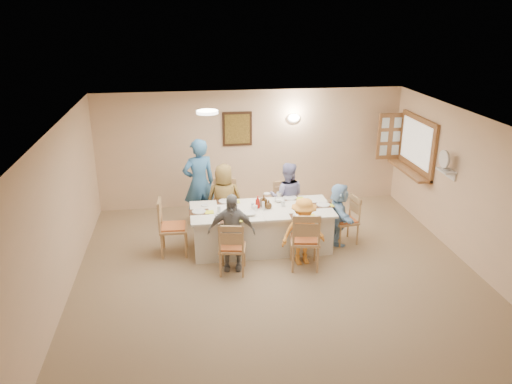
{
  "coord_description": "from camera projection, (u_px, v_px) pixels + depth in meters",
  "views": [
    {
      "loc": [
        -1.37,
        -6.71,
        4.13
      ],
      "look_at": [
        -0.2,
        1.4,
        1.05
      ],
      "focal_mm": 35.0,
      "sensor_mm": 36.0,
      "label": 1
    }
  ],
  "objects": [
    {
      "name": "drinking_glass",
      "position": [
        253.0,
        205.0,
        8.8
      ],
      "size": [
        0.06,
        0.06,
        0.09
      ],
      "primitive_type": "cylinder",
      "color": "silver",
      "rests_on": "dining_table"
    },
    {
      "name": "placemat_fr",
      "position": [
        300.0,
        216.0,
        8.49
      ],
      "size": [
        0.34,
        0.25,
        0.01
      ],
      "primitive_type": "cube",
      "color": "#472B19",
      "rests_on": "dining_table"
    },
    {
      "name": "placemat_bl",
      "position": [
        226.0,
        202.0,
        9.1
      ],
      "size": [
        0.33,
        0.24,
        0.01
      ],
      "primitive_type": "cube",
      "color": "#472B19",
      "rests_on": "dining_table"
    },
    {
      "name": "diner_back_right",
      "position": [
        287.0,
        197.0,
        9.53
      ],
      "size": [
        0.86,
        0.77,
        1.37
      ],
      "primitive_type": "imported",
      "rotation": [
        0.0,
        0.0,
        2.95
      ],
      "color": "#8D8CC2",
      "rests_on": "ground"
    },
    {
      "name": "shutter_door",
      "position": [
        390.0,
        136.0,
        10.65
      ],
      "size": [
        0.55,
        0.04,
        1.0
      ],
      "primitive_type": "cube",
      "color": "#956036",
      "rests_on": "room_walls"
    },
    {
      "name": "teacup_a",
      "position": [
        218.0,
        217.0,
        8.35
      ],
      "size": [
        0.18,
        0.18,
        0.08
      ],
      "primitive_type": "imported",
      "rotation": [
        0.0,
        0.0,
        -0.44
      ],
      "color": "white",
      "rests_on": "dining_table"
    },
    {
      "name": "plate_bl",
      "position": [
        226.0,
        201.0,
        9.1
      ],
      "size": [
        0.25,
        0.25,
        0.02
      ],
      "primitive_type": "cylinder",
      "color": "white",
      "rests_on": "dining_table"
    },
    {
      "name": "teacup_b",
      "position": [
        279.0,
        194.0,
        9.32
      ],
      "size": [
        0.15,
        0.15,
        0.09
      ],
      "primitive_type": "imported",
      "rotation": [
        0.0,
        0.0,
        0.24
      ],
      "color": "white",
      "rests_on": "dining_table"
    },
    {
      "name": "desk_fan",
      "position": [
        446.0,
        163.0,
        8.7
      ],
      "size": [
        0.3,
        0.3,
        0.28
      ],
      "primitive_type": null,
      "color": "#A5A5A8",
      "rests_on": "fan_shelf"
    },
    {
      "name": "fan_shelf",
      "position": [
        446.0,
        171.0,
        8.75
      ],
      "size": [
        0.22,
        0.36,
        0.03
      ],
      "primitive_type": "cube",
      "color": "white",
      "rests_on": "room_walls"
    },
    {
      "name": "dining_table",
      "position": [
        261.0,
        228.0,
        8.93
      ],
      "size": [
        2.5,
        1.06,
        0.76
      ],
      "primitive_type": "cube",
      "color": "white",
      "rests_on": "ground"
    },
    {
      "name": "diner_front_left",
      "position": [
        231.0,
        232.0,
        8.12
      ],
      "size": [
        0.86,
        0.52,
        1.32
      ],
      "primitive_type": "imported",
      "rotation": [
        0.0,
        0.0,
        -0.13
      ],
      "color": "gray",
      "rests_on": "ground"
    },
    {
      "name": "napkin_br",
      "position": [
        300.0,
        198.0,
        9.24
      ],
      "size": [
        0.14,
        0.14,
        0.01
      ],
      "primitive_type": "cube",
      "color": "yellow",
      "rests_on": "dining_table"
    },
    {
      "name": "plate_le",
      "position": [
        199.0,
        211.0,
        8.64
      ],
      "size": [
        0.24,
        0.24,
        0.02
      ],
      "primitive_type": "cylinder",
      "color": "white",
      "rests_on": "dining_table"
    },
    {
      "name": "ceiling_light",
      "position": [
        207.0,
        112.0,
        8.24
      ],
      "size": [
        0.36,
        0.36,
        0.05
      ],
      "primitive_type": "cylinder",
      "color": "white",
      "rests_on": "room_walls"
    },
    {
      "name": "diner_front_right",
      "position": [
        303.0,
        232.0,
        8.31
      ],
      "size": [
        0.87,
        0.63,
        1.18
      ],
      "primitive_type": "imported",
      "rotation": [
        0.0,
        0.0,
        0.13
      ],
      "color": "#FB9F39",
      "rests_on": "ground"
    },
    {
      "name": "plate_br",
      "position": [
        290.0,
        198.0,
        9.26
      ],
      "size": [
        0.26,
        0.26,
        0.02
      ],
      "primitive_type": "cylinder",
      "color": "white",
      "rests_on": "dining_table"
    },
    {
      "name": "serving_hatch",
      "position": [
        417.0,
        145.0,
        9.98
      ],
      "size": [
        0.06,
        1.5,
        1.15
      ],
      "primitive_type": "cube",
      "color": "#956036",
      "rests_on": "room_walls"
    },
    {
      "name": "napkin_re",
      "position": [
        334.0,
        205.0,
        8.92
      ],
      "size": [
        0.13,
        0.13,
        0.01
      ],
      "primitive_type": "cube",
      "color": "yellow",
      "rests_on": "dining_table"
    },
    {
      "name": "placemat_br",
      "position": [
        290.0,
        198.0,
        9.26
      ],
      "size": [
        0.33,
        0.24,
        0.01
      ],
      "primitive_type": "cube",
      "color": "#472B19",
      "rests_on": "dining_table"
    },
    {
      "name": "chair_right_end",
      "position": [
        345.0,
        220.0,
        9.12
      ],
      "size": [
        0.5,
        0.5,
        0.89
      ],
      "primitive_type": null,
      "rotation": [
        0.0,
        0.0,
        -1.39
      ],
      "color": "tan",
      "rests_on": "ground"
    },
    {
      "name": "chair_front_right",
      "position": [
        305.0,
        239.0,
        8.22
      ],
      "size": [
        0.56,
        0.56,
        1.03
      ],
      "primitive_type": null,
      "rotation": [
        0.0,
        0.0,
        2.99
      ],
      "color": "tan",
      "rests_on": "ground"
    },
    {
      "name": "condiment_brown",
      "position": [
        264.0,
        201.0,
        8.83
      ],
      "size": [
        0.15,
        0.15,
        0.23
      ],
      "primitive_type": "imported",
      "rotation": [
        0.0,
        0.0,
        0.21
      ],
      "color": "#482E13",
      "rests_on": "dining_table"
    },
    {
      "name": "placemat_fl",
      "position": [
        230.0,
        220.0,
        8.33
      ],
      "size": [
        0.36,
        0.27,
        0.01
      ],
      "primitive_type": "cube",
      "color": "#472B19",
      "rests_on": "dining_table"
    },
    {
      "name": "wall_sconce",
      "position": [
        294.0,
        118.0,
        10.49
      ],
      "size": [
        0.26,
        0.09,
        0.18
      ],
      "primitive_type": "ellipsoid",
      "color": "white",
      "rests_on": "room_walls"
    },
    {
      "name": "room_walls",
      "position": [
        283.0,
        195.0,
        7.32
      ],
      "size": [
        7.0,
        7.0,
        7.0
      ],
      "color": "beige",
      "rests_on": "ground"
    },
    {
      "name": "chair_back_left",
      "position": [
        224.0,
        207.0,
        9.55
      ],
      "size": [
        0.57,
        0.57,
        1.01
      ],
      "primitive_type": null,
      "rotation": [
        0.0,
        0.0,
        -0.19
      ],
      "color": "tan",
      "rests_on": "ground"
    },
    {
      "name": "wall_picture",
      "position": [
        237.0,
        129.0,
        10.42
      ],
      "size": [
        0.62,
        0.05,
        0.72
      ],
      "color": "black",
      "rests_on": "room_walls"
    },
    {
      "name": "plate_fl",
      "position": [
        230.0,
        219.0,
        8.32
      ],
      "size": [
        0.22,
        0.22,
        0.01
      ],
      "primitive_type": "cylinder",
      "color": "white",
      "rests_on": "dining_table"
    },
    {
      "name": "chair_left_end",
      "position": [
        174.0,
        227.0,
        8.68
      ],
      "size": [
        0.51,
        0.51,
        1.03
      ],
      "primitive_type": null,
      "rotation": [
        0.0,
        0.0,
        1.54
      ],
      "color": "tan",
      "rests_on": "ground"
    },
    {
      "name": "plate_fr",
      "position": [
        300.0,
        215.0,
        8.48
      ],
      "size": [
        0.25,
        0.25,
        0.02
      ],
      "primitive_type": "cylinder",
      "color": "white",
      "rests_on": "dining_table"
    },
    {
      "name": "diner_right_end",
      "position": [
        339.0,
        214.0,
        9.05
      ],
      "size": [
        1.13,
        0.54,
        1.15
      ],
      "primitive_type": "imported",
      "rotation": [
        0.0,
        0.0,
        1.48
      ],
      "color": "#9BCCF7",
      "rests_on": "ground"
    },
    {
      "name": "bowl_a",
      "position": [
        250.0,
        214.0,
        8.52
      ],
      "size": [
        0.25,
        0.25,
        0.05
      ],
      "primitive_type": "imported",
      "rotation": [
        0.0,
        0.0,
        -0.08
      ],
      "color": "white",
      "rests_on": "dining_table"
    },
    {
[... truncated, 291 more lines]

